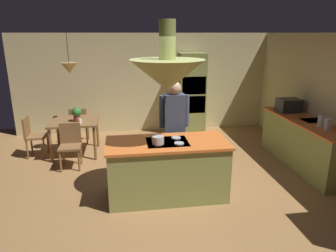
{
  "coord_description": "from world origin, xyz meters",
  "views": [
    {
      "loc": [
        -0.66,
        -4.68,
        2.54
      ],
      "look_at": [
        0.1,
        0.4,
        1.0
      ],
      "focal_mm": 33.22,
      "sensor_mm": 36.0,
      "label": 1
    }
  ],
  "objects_px": {
    "chair_at_corner": "(32,134)",
    "cooking_pot_on_cooktop": "(158,140)",
    "potted_plant_on_table": "(77,114)",
    "dining_table": "(74,125)",
    "person_at_island": "(174,123)",
    "canister_sugar": "(321,121)",
    "chair_facing_island": "(70,143)",
    "oven_tower": "(191,94)",
    "cup_on_table": "(80,121)",
    "chair_by_back_wall": "(79,123)",
    "canister_flour": "(328,124)",
    "microwave_on_counter": "(289,105)",
    "kitchen_island": "(167,169)"
  },
  "relations": [
    {
      "from": "potted_plant_on_table",
      "to": "microwave_on_counter",
      "type": "bearing_deg",
      "value": -6.42
    },
    {
      "from": "oven_tower",
      "to": "chair_at_corner",
      "type": "relative_size",
      "value": 2.38
    },
    {
      "from": "oven_tower",
      "to": "microwave_on_counter",
      "type": "distance_m",
      "value": 2.45
    },
    {
      "from": "dining_table",
      "to": "person_at_island",
      "type": "relative_size",
      "value": 0.57
    },
    {
      "from": "chair_at_corner",
      "to": "cooking_pot_on_cooktop",
      "type": "relative_size",
      "value": 4.83
    },
    {
      "from": "oven_tower",
      "to": "canister_sugar",
      "type": "distance_m",
      "value": 3.35
    },
    {
      "from": "dining_table",
      "to": "chair_by_back_wall",
      "type": "xyz_separation_m",
      "value": [
        0.0,
        0.69,
        -0.15
      ]
    },
    {
      "from": "chair_at_corner",
      "to": "canister_flour",
      "type": "height_order",
      "value": "canister_flour"
    },
    {
      "from": "chair_at_corner",
      "to": "dining_table",
      "type": "bearing_deg",
      "value": -90.0
    },
    {
      "from": "chair_at_corner",
      "to": "cooking_pot_on_cooktop",
      "type": "xyz_separation_m",
      "value": [
        2.42,
        -2.23,
        0.51
      ]
    },
    {
      "from": "oven_tower",
      "to": "canister_sugar",
      "type": "bearing_deg",
      "value": -58.68
    },
    {
      "from": "kitchen_island",
      "to": "cup_on_table",
      "type": "height_order",
      "value": "kitchen_island"
    },
    {
      "from": "chair_at_corner",
      "to": "canister_sugar",
      "type": "bearing_deg",
      "value": -107.58
    },
    {
      "from": "dining_table",
      "to": "canister_sugar",
      "type": "bearing_deg",
      "value": -20.71
    },
    {
      "from": "oven_tower",
      "to": "cup_on_table",
      "type": "height_order",
      "value": "oven_tower"
    },
    {
      "from": "chair_at_corner",
      "to": "cup_on_table",
      "type": "height_order",
      "value": "chair_at_corner"
    },
    {
      "from": "canister_flour",
      "to": "chair_by_back_wall",
      "type": "bearing_deg",
      "value": 150.35
    },
    {
      "from": "chair_facing_island",
      "to": "cup_on_table",
      "type": "distance_m",
      "value": 0.57
    },
    {
      "from": "dining_table",
      "to": "person_at_island",
      "type": "bearing_deg",
      "value": -35.86
    },
    {
      "from": "chair_by_back_wall",
      "to": "canister_flour",
      "type": "xyz_separation_m",
      "value": [
        4.54,
        -2.58,
        0.53
      ]
    },
    {
      "from": "chair_by_back_wall",
      "to": "potted_plant_on_table",
      "type": "height_order",
      "value": "potted_plant_on_table"
    },
    {
      "from": "cooking_pot_on_cooktop",
      "to": "cup_on_table",
      "type": "bearing_deg",
      "value": 124.75
    },
    {
      "from": "oven_tower",
      "to": "potted_plant_on_table",
      "type": "distance_m",
      "value": 2.99
    },
    {
      "from": "chair_facing_island",
      "to": "chair_at_corner",
      "type": "relative_size",
      "value": 1.0
    },
    {
      "from": "oven_tower",
      "to": "dining_table",
      "type": "relative_size",
      "value": 2.08
    },
    {
      "from": "cup_on_table",
      "to": "person_at_island",
      "type": "bearing_deg",
      "value": -33.2
    },
    {
      "from": "cooking_pot_on_cooktop",
      "to": "chair_at_corner",
      "type": "bearing_deg",
      "value": 137.31
    },
    {
      "from": "chair_facing_island",
      "to": "canister_flour",
      "type": "distance_m",
      "value": 4.73
    },
    {
      "from": "kitchen_island",
      "to": "potted_plant_on_table",
      "type": "distance_m",
      "value": 2.63
    },
    {
      "from": "canister_flour",
      "to": "cooking_pot_on_cooktop",
      "type": "bearing_deg",
      "value": -173.65
    },
    {
      "from": "chair_facing_island",
      "to": "canister_flour",
      "type": "height_order",
      "value": "canister_flour"
    },
    {
      "from": "chair_facing_island",
      "to": "canister_sugar",
      "type": "bearing_deg",
      "value": -12.76
    },
    {
      "from": "cup_on_table",
      "to": "canister_flour",
      "type": "xyz_separation_m",
      "value": [
        4.38,
        -1.66,
        0.22
      ]
    },
    {
      "from": "chair_by_back_wall",
      "to": "microwave_on_counter",
      "type": "height_order",
      "value": "microwave_on_counter"
    },
    {
      "from": "kitchen_island",
      "to": "chair_at_corner",
      "type": "distance_m",
      "value": 3.32
    },
    {
      "from": "person_at_island",
      "to": "cup_on_table",
      "type": "distance_m",
      "value": 2.13
    },
    {
      "from": "oven_tower",
      "to": "dining_table",
      "type": "bearing_deg",
      "value": -157.79
    },
    {
      "from": "kitchen_island",
      "to": "chair_by_back_wall",
      "type": "relative_size",
      "value": 2.18
    },
    {
      "from": "chair_at_corner",
      "to": "potted_plant_on_table",
      "type": "bearing_deg",
      "value": -94.93
    },
    {
      "from": "chair_facing_island",
      "to": "oven_tower",
      "type": "bearing_deg",
      "value": 33.18
    },
    {
      "from": "canister_sugar",
      "to": "microwave_on_counter",
      "type": "height_order",
      "value": "microwave_on_counter"
    },
    {
      "from": "person_at_island",
      "to": "canister_sugar",
      "type": "bearing_deg",
      "value": -7.05
    },
    {
      "from": "person_at_island",
      "to": "chair_by_back_wall",
      "type": "height_order",
      "value": "person_at_island"
    },
    {
      "from": "microwave_on_counter",
      "to": "canister_sugar",
      "type": "bearing_deg",
      "value": -90.0
    },
    {
      "from": "person_at_island",
      "to": "cup_on_table",
      "type": "relative_size",
      "value": 19.5
    },
    {
      "from": "chair_at_corner",
      "to": "cooking_pot_on_cooktop",
      "type": "bearing_deg",
      "value": -132.69
    },
    {
      "from": "potted_plant_on_table",
      "to": "cooking_pot_on_cooktop",
      "type": "distance_m",
      "value": 2.6
    },
    {
      "from": "oven_tower",
      "to": "chair_facing_island",
      "type": "bearing_deg",
      "value": -146.82
    },
    {
      "from": "person_at_island",
      "to": "cooking_pot_on_cooktop",
      "type": "height_order",
      "value": "person_at_island"
    },
    {
      "from": "cooking_pot_on_cooktop",
      "to": "potted_plant_on_table",
      "type": "bearing_deg",
      "value": 124.23
    }
  ]
}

